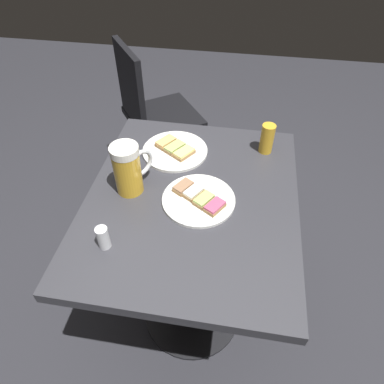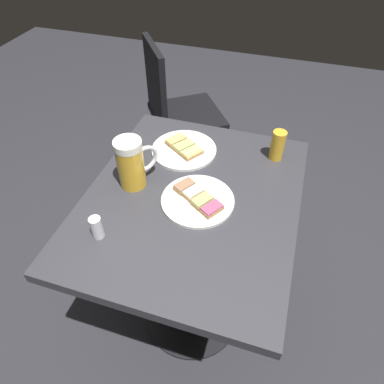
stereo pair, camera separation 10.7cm
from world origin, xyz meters
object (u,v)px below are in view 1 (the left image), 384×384
plate_far (175,150)px  beer_glass_small (267,139)px  plate_near (199,199)px  salt_shaker (103,238)px  beer_mug (128,169)px  cafe_chair (152,111)px

plate_far → beer_glass_small: bearing=-169.6°
plate_near → salt_shaker: (0.23, 0.21, 0.03)m
beer_glass_small → salt_shaker: size_ratio=1.52×
plate_far → beer_glass_small: beer_glass_small is taller
beer_mug → plate_near: bearing=176.0°
salt_shaker → plate_near: bearing=-137.1°
plate_far → beer_mug: (0.10, 0.21, 0.08)m
plate_far → salt_shaker: bearing=76.5°
plate_near → beer_glass_small: (-0.20, -0.29, 0.05)m
plate_far → beer_glass_small: 0.33m
salt_shaker → cafe_chair: 1.16m
cafe_chair → plate_far: bearing=-13.2°
plate_near → cafe_chair: bearing=-66.1°
plate_near → beer_mug: bearing=-4.0°
plate_near → plate_far: bearing=-62.2°
salt_shaker → plate_far: bearing=-103.5°
plate_near → cafe_chair: 1.02m
cafe_chair → salt_shaker: bearing=-27.0°
plate_near → cafe_chair: size_ratio=0.25×
cafe_chair → beer_glass_small: bearing=8.7°
plate_far → beer_mug: 0.25m
beer_glass_small → plate_near: bearing=55.4°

